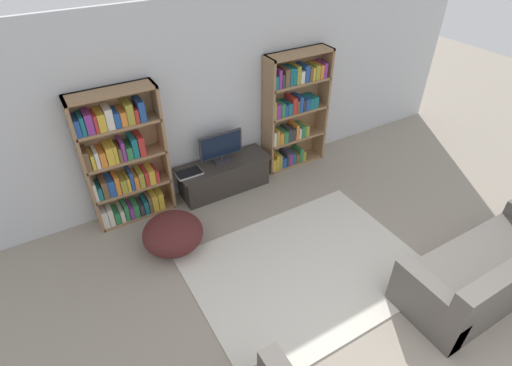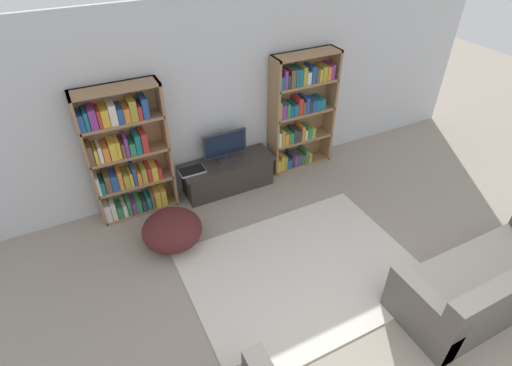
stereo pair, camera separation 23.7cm
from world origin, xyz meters
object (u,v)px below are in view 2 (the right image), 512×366
at_px(bookshelf_right, 299,112).
at_px(couch_right_sofa, 490,283).
at_px(television, 225,146).
at_px(beanbag_ottoman, 172,230).
at_px(tv_stand, 228,175).
at_px(bookshelf_left, 126,157).
at_px(laptop, 192,171).

xyz_separation_m(bookshelf_right, couch_right_sofa, (0.40, -3.18, -0.62)).
xyz_separation_m(television, beanbag_ottoman, (-1.06, -0.78, -0.48)).
relative_size(television, beanbag_ottoman, 0.87).
height_order(tv_stand, beanbag_ottoman, tv_stand).
distance_m(bookshelf_left, beanbag_ottoman, 1.09).
bearing_deg(tv_stand, beanbag_ottoman, -145.33).
xyz_separation_m(couch_right_sofa, beanbag_ottoman, (-2.69, 2.33, -0.06)).
xyz_separation_m(television, laptop, (-0.53, -0.07, -0.22)).
relative_size(bookshelf_left, bookshelf_right, 1.00).
distance_m(tv_stand, television, 0.46).
bearing_deg(television, beanbag_ottoman, -143.50).
relative_size(bookshelf_right, beanbag_ottoman, 2.44).
distance_m(bookshelf_right, laptop, 1.81).
distance_m(laptop, couch_right_sofa, 3.73).
bearing_deg(bookshelf_left, television, -2.66).
relative_size(bookshelf_left, laptop, 5.11).
bearing_deg(bookshelf_left, bookshelf_right, 0.05).
relative_size(couch_right_sofa, beanbag_ottoman, 2.77).
bearing_deg(tv_stand, laptop, -178.00).
distance_m(bookshelf_right, couch_right_sofa, 3.26).
xyz_separation_m(bookshelf_left, bookshelf_right, (2.54, 0.00, 0.04)).
xyz_separation_m(bookshelf_right, tv_stand, (-1.23, -0.11, -0.66)).
height_order(television, couch_right_sofa, television).
distance_m(television, couch_right_sofa, 3.54).
bearing_deg(laptop, couch_right_sofa, -54.72).
bearing_deg(beanbag_ottoman, television, 36.50).
xyz_separation_m(bookshelf_left, tv_stand, (1.31, -0.11, -0.62)).
bearing_deg(bookshelf_right, beanbag_ottoman, -159.67).
bearing_deg(television, bookshelf_left, 177.34).
height_order(bookshelf_left, beanbag_ottoman, bookshelf_left).
bearing_deg(couch_right_sofa, beanbag_ottoman, 139.10).
xyz_separation_m(tv_stand, couch_right_sofa, (1.63, -3.06, 0.04)).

